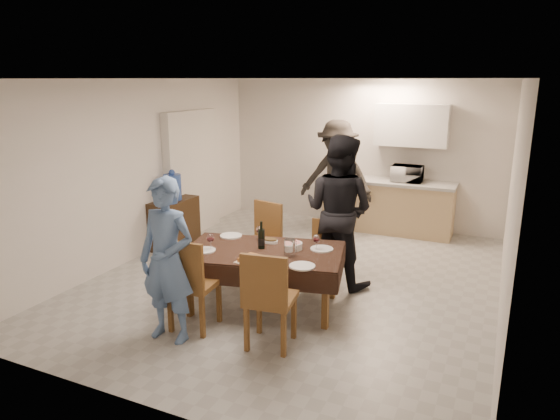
% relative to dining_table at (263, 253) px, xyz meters
% --- Properties ---
extents(floor, '(5.00, 6.00, 0.02)m').
position_rel_dining_table_xyz_m(floor, '(0.02, 0.93, -0.67)').
color(floor, '#9F9F9B').
rests_on(floor, ground).
extents(ceiling, '(5.00, 6.00, 0.02)m').
position_rel_dining_table_xyz_m(ceiling, '(0.02, 0.93, 1.93)').
color(ceiling, white).
rests_on(ceiling, wall_back).
extents(wall_back, '(5.00, 0.02, 2.60)m').
position_rel_dining_table_xyz_m(wall_back, '(0.02, 3.93, 0.63)').
color(wall_back, silver).
rests_on(wall_back, floor).
extents(wall_front, '(5.00, 0.02, 2.60)m').
position_rel_dining_table_xyz_m(wall_front, '(0.02, -2.07, 0.63)').
color(wall_front, silver).
rests_on(wall_front, floor).
extents(wall_left, '(0.02, 6.00, 2.60)m').
position_rel_dining_table_xyz_m(wall_left, '(-2.48, 0.93, 0.63)').
color(wall_left, silver).
rests_on(wall_left, floor).
extents(wall_right, '(0.02, 6.00, 2.60)m').
position_rel_dining_table_xyz_m(wall_right, '(2.52, 0.93, 0.63)').
color(wall_right, silver).
rests_on(wall_right, floor).
extents(stub_partition, '(0.15, 1.40, 2.10)m').
position_rel_dining_table_xyz_m(stub_partition, '(-2.40, 2.13, 0.38)').
color(stub_partition, silver).
rests_on(stub_partition, floor).
extents(kitchen_base_cabinet, '(2.20, 0.60, 0.86)m').
position_rel_dining_table_xyz_m(kitchen_base_cabinet, '(0.62, 3.61, -0.24)').
color(kitchen_base_cabinet, tan).
rests_on(kitchen_base_cabinet, floor).
extents(kitchen_worktop, '(2.24, 0.64, 0.05)m').
position_rel_dining_table_xyz_m(kitchen_worktop, '(0.62, 3.61, 0.22)').
color(kitchen_worktop, '#999994').
rests_on(kitchen_worktop, kitchen_base_cabinet).
extents(upper_cabinet, '(1.20, 0.34, 0.70)m').
position_rel_dining_table_xyz_m(upper_cabinet, '(0.92, 3.75, 1.18)').
color(upper_cabinet, silver).
rests_on(upper_cabinet, wall_back).
extents(dining_table, '(1.98, 1.42, 0.70)m').
position_rel_dining_table_xyz_m(dining_table, '(0.00, 0.00, 0.00)').
color(dining_table, black).
rests_on(dining_table, floor).
extents(chair_near_left, '(0.50, 0.50, 0.56)m').
position_rel_dining_table_xyz_m(chair_near_left, '(-0.45, -0.85, -0.04)').
color(chair_near_left, brown).
rests_on(chair_near_left, floor).
extents(chair_near_right, '(0.52, 0.52, 0.55)m').
position_rel_dining_table_xyz_m(chair_near_right, '(0.45, -0.85, -0.04)').
color(chair_near_right, brown).
rests_on(chair_near_right, floor).
extents(chair_far_left, '(0.56, 0.56, 0.55)m').
position_rel_dining_table_xyz_m(chair_far_left, '(-0.45, 0.65, -0.05)').
color(chair_far_left, brown).
rests_on(chair_far_left, floor).
extents(chair_far_right, '(0.41, 0.41, 0.47)m').
position_rel_dining_table_xyz_m(chair_far_right, '(0.45, 0.67, -0.13)').
color(chair_far_right, brown).
rests_on(chair_far_right, floor).
extents(console, '(0.42, 0.83, 0.77)m').
position_rel_dining_table_xyz_m(console, '(-2.26, 1.37, -0.28)').
color(console, black).
rests_on(console, floor).
extents(water_jug, '(0.27, 0.27, 0.40)m').
position_rel_dining_table_xyz_m(water_jug, '(-2.26, 1.37, 0.30)').
color(water_jug, '#355AB7').
rests_on(water_jug, console).
extents(wine_bottle, '(0.08, 0.08, 0.32)m').
position_rel_dining_table_xyz_m(wine_bottle, '(-0.05, 0.05, 0.19)').
color(wine_bottle, black).
rests_on(wine_bottle, dining_table).
extents(water_pitcher, '(0.13, 0.13, 0.19)m').
position_rel_dining_table_xyz_m(water_pitcher, '(0.35, -0.05, 0.13)').
color(water_pitcher, white).
rests_on(water_pitcher, dining_table).
extents(savoury_tart, '(0.43, 0.35, 0.05)m').
position_rel_dining_table_xyz_m(savoury_tart, '(0.10, -0.38, 0.06)').
color(savoury_tart, '#B57235').
rests_on(savoury_tart, dining_table).
extents(salad_bowl, '(0.20, 0.20, 0.08)m').
position_rel_dining_table_xyz_m(salad_bowl, '(0.30, 0.18, 0.07)').
color(salad_bowl, white).
rests_on(salad_bowl, dining_table).
extents(mushroom_dish, '(0.18, 0.18, 0.03)m').
position_rel_dining_table_xyz_m(mushroom_dish, '(-0.05, 0.28, 0.05)').
color(mushroom_dish, white).
rests_on(mushroom_dish, dining_table).
extents(wine_glass_a, '(0.09, 0.09, 0.20)m').
position_rel_dining_table_xyz_m(wine_glass_a, '(-0.55, -0.25, 0.13)').
color(wine_glass_a, white).
rests_on(wine_glass_a, dining_table).
extents(wine_glass_b, '(0.08, 0.08, 0.19)m').
position_rel_dining_table_xyz_m(wine_glass_b, '(0.55, 0.25, 0.13)').
color(wine_glass_b, white).
rests_on(wine_glass_b, dining_table).
extents(wine_glass_c, '(0.08, 0.08, 0.18)m').
position_rel_dining_table_xyz_m(wine_glass_c, '(-0.20, 0.30, 0.12)').
color(wine_glass_c, white).
rests_on(wine_glass_c, dining_table).
extents(plate_near_left, '(0.25, 0.25, 0.01)m').
position_rel_dining_table_xyz_m(plate_near_left, '(-0.60, -0.30, 0.04)').
color(plate_near_left, white).
rests_on(plate_near_left, dining_table).
extents(plate_near_right, '(0.27, 0.27, 0.02)m').
position_rel_dining_table_xyz_m(plate_near_right, '(0.60, -0.30, 0.04)').
color(plate_near_right, white).
rests_on(plate_near_right, dining_table).
extents(plate_far_left, '(0.27, 0.27, 0.02)m').
position_rel_dining_table_xyz_m(plate_far_left, '(-0.60, 0.30, 0.04)').
color(plate_far_left, white).
rests_on(plate_far_left, dining_table).
extents(plate_far_right, '(0.26, 0.26, 0.02)m').
position_rel_dining_table_xyz_m(plate_far_right, '(0.60, 0.30, 0.04)').
color(plate_far_right, white).
rests_on(plate_far_right, dining_table).
extents(microwave, '(0.50, 0.34, 0.28)m').
position_rel_dining_table_xyz_m(microwave, '(0.93, 3.61, 0.38)').
color(microwave, silver).
rests_on(microwave, kitchen_worktop).
extents(person_near, '(0.62, 0.42, 1.69)m').
position_rel_dining_table_xyz_m(person_near, '(-0.55, -1.05, 0.18)').
color(person_near, '#5272A2').
rests_on(person_near, floor).
extents(person_far, '(1.06, 0.89, 1.94)m').
position_rel_dining_table_xyz_m(person_far, '(0.55, 1.05, 0.31)').
color(person_far, black).
rests_on(person_far, floor).
extents(person_kitchen, '(1.26, 0.72, 1.95)m').
position_rel_dining_table_xyz_m(person_kitchen, '(-0.18, 3.16, 0.31)').
color(person_kitchen, black).
rests_on(person_kitchen, floor).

